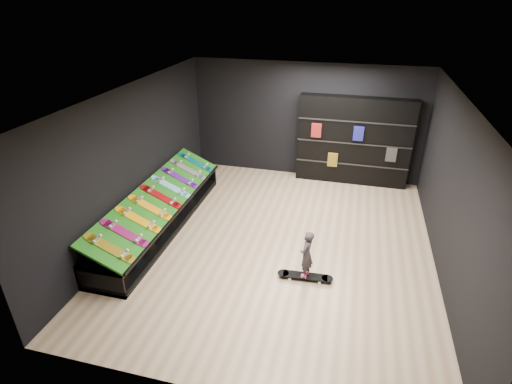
% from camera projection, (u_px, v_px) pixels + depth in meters
% --- Properties ---
extents(floor, '(6.00, 7.00, 0.01)m').
position_uv_depth(floor, '(277.00, 243.00, 8.09)').
color(floor, tan).
rests_on(floor, ground).
extents(ceiling, '(6.00, 7.00, 0.01)m').
position_uv_depth(ceiling, '(282.00, 95.00, 6.72)').
color(ceiling, white).
rests_on(ceiling, ground).
extents(wall_back, '(6.00, 0.02, 3.00)m').
position_uv_depth(wall_back, '(306.00, 121.00, 10.42)').
color(wall_back, black).
rests_on(wall_back, ground).
extents(wall_front, '(6.00, 0.02, 3.00)m').
position_uv_depth(wall_front, '(217.00, 305.00, 4.39)').
color(wall_front, black).
rests_on(wall_front, ground).
extents(wall_left, '(0.02, 7.00, 3.00)m').
position_uv_depth(wall_left, '(134.00, 160.00, 8.06)').
color(wall_left, black).
rests_on(wall_left, ground).
extents(wall_right, '(0.02, 7.00, 3.00)m').
position_uv_depth(wall_right, '(453.00, 194.00, 6.75)').
color(wall_right, black).
rests_on(wall_right, ground).
extents(display_rack, '(0.90, 4.50, 0.50)m').
position_uv_depth(display_rack, '(161.00, 216.00, 8.54)').
color(display_rack, black).
rests_on(display_rack, ground).
extents(turf_ramp, '(0.92, 4.50, 0.46)m').
position_uv_depth(turf_ramp, '(161.00, 198.00, 8.32)').
color(turf_ramp, '#14570D').
rests_on(turf_ramp, display_rack).
extents(back_shelving, '(2.82, 0.33, 2.26)m').
position_uv_depth(back_shelving, '(354.00, 141.00, 10.16)').
color(back_shelving, black).
rests_on(back_shelving, ground).
extents(floor_skateboard, '(0.99, 0.28, 0.09)m').
position_uv_depth(floor_skateboard, '(305.00, 277.00, 7.07)').
color(floor_skateboard, black).
rests_on(floor_skateboard, ground).
extents(child, '(0.19, 0.23, 0.54)m').
position_uv_depth(child, '(306.00, 263.00, 6.92)').
color(child, black).
rests_on(child, floor_skateboard).
extents(display_board_0, '(0.93, 0.22, 0.50)m').
position_uv_depth(display_board_0, '(110.00, 248.00, 6.66)').
color(display_board_0, yellow).
rests_on(display_board_0, turf_ramp).
extents(display_board_1, '(0.93, 0.22, 0.50)m').
position_uv_depth(display_board_1, '(125.00, 233.00, 7.07)').
color(display_board_1, '#E5198C').
rests_on(display_board_1, turf_ramp).
extents(display_board_2, '(0.93, 0.22, 0.50)m').
position_uv_depth(display_board_2, '(138.00, 220.00, 7.48)').
color(display_board_2, yellow).
rests_on(display_board_2, turf_ramp).
extents(display_board_3, '(0.93, 0.22, 0.50)m').
position_uv_depth(display_board_3, '(150.00, 208.00, 7.89)').
color(display_board_3, orange).
rests_on(display_board_3, turf_ramp).
extents(display_board_4, '(0.93, 0.22, 0.50)m').
position_uv_depth(display_board_4, '(161.00, 197.00, 8.30)').
color(display_board_4, red).
rests_on(display_board_4, turf_ramp).
extents(display_board_5, '(0.93, 0.22, 0.50)m').
position_uv_depth(display_board_5, '(171.00, 187.00, 8.71)').
color(display_board_5, '#0CB2E5').
rests_on(display_board_5, turf_ramp).
extents(display_board_6, '(0.93, 0.22, 0.50)m').
position_uv_depth(display_board_6, '(180.00, 178.00, 9.12)').
color(display_board_6, purple).
rests_on(display_board_6, turf_ramp).
extents(display_board_7, '(0.93, 0.22, 0.50)m').
position_uv_depth(display_board_7, '(188.00, 170.00, 9.53)').
color(display_board_7, black).
rests_on(display_board_7, turf_ramp).
extents(display_board_8, '(0.93, 0.22, 0.50)m').
position_uv_depth(display_board_8, '(196.00, 162.00, 9.94)').
color(display_board_8, '#0C8C99').
rests_on(display_board_8, turf_ramp).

